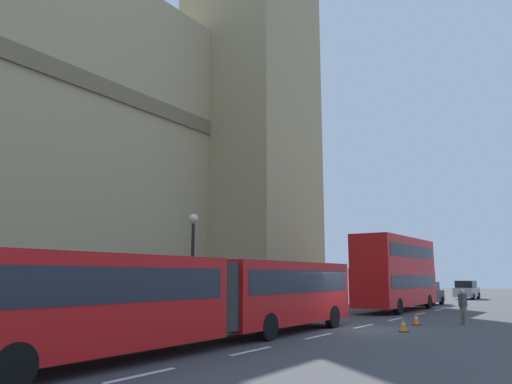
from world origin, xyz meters
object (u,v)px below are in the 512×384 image
at_px(sedan_trailing, 467,290).
at_px(pedestrian_near_cones, 463,305).
at_px(double_decker_bus, 396,270).
at_px(traffic_cone_west, 403,325).
at_px(sedan_lead, 426,294).
at_px(street_lamp, 193,260).
at_px(traffic_cone_middle, 416,319).
at_px(articulated_bus, 206,293).

bearing_deg(sedan_trailing, pedestrian_near_cones, -169.22).
xyz_separation_m(double_decker_bus, traffic_cone_west, (-12.35, -4.28, -2.43)).
height_order(sedan_trailing, traffic_cone_west, sedan_trailing).
height_order(sedan_lead, traffic_cone_west, sedan_lead).
distance_m(double_decker_bus, street_lamp, 16.48).
xyz_separation_m(sedan_trailing, traffic_cone_west, (-33.28, -3.99, -0.63)).
bearing_deg(double_decker_bus, pedestrian_near_cones, -142.80).
relative_size(sedan_lead, pedestrian_near_cones, 2.60).
height_order(traffic_cone_west, traffic_cone_middle, same).
distance_m(sedan_lead, pedestrian_near_cones, 16.62).
distance_m(traffic_cone_west, traffic_cone_middle, 3.30).
xyz_separation_m(sedan_lead, street_lamp, (-23.84, 4.26, 2.14)).
relative_size(traffic_cone_west, pedestrian_near_cones, 0.34).
height_order(sedan_lead, sedan_trailing, same).
xyz_separation_m(articulated_bus, sedan_lead, (28.19, 0.25, -0.83)).
bearing_deg(sedan_trailing, traffic_cone_middle, -173.21).
distance_m(sedan_trailing, traffic_cone_west, 33.53).
bearing_deg(articulated_bus, sedan_lead, 0.51).
bearing_deg(sedan_lead, sedan_trailing, -2.40).
height_order(double_decker_bus, sedan_lead, double_decker_bus).
height_order(double_decker_bus, pedestrian_near_cones, double_decker_bus).
bearing_deg(double_decker_bus, traffic_cone_west, -160.88).
xyz_separation_m(sedan_lead, traffic_cone_west, (-20.33, -4.53, -0.63)).
distance_m(sedan_trailing, pedestrian_near_cones, 28.97).
height_order(sedan_trailing, pedestrian_near_cones, sedan_trailing).
distance_m(articulated_bus, sedan_trailing, 41.14).
bearing_deg(traffic_cone_west, pedestrian_near_cones, -16.56).
xyz_separation_m(double_decker_bus, sedan_trailing, (20.94, -0.29, -1.80)).
relative_size(double_decker_bus, sedan_trailing, 2.38).
relative_size(sedan_lead, traffic_cone_middle, 7.59).
distance_m(street_lamp, pedestrian_near_cones, 13.35).
bearing_deg(sedan_lead, traffic_cone_middle, -166.44).
bearing_deg(traffic_cone_middle, sedan_lead, 13.56).
relative_size(double_decker_bus, traffic_cone_west, 18.05).
bearing_deg(sedan_trailing, double_decker_bus, 179.19).
xyz_separation_m(sedan_lead, traffic_cone_middle, (-17.06, -4.11, -0.63)).
xyz_separation_m(traffic_cone_middle, pedestrian_near_cones, (1.55, -1.85, 0.63)).
bearing_deg(sedan_trailing, articulated_bus, 179.59).
height_order(double_decker_bus, traffic_cone_middle, double_decker_bus).
height_order(street_lamp, pedestrian_near_cones, street_lamp).
bearing_deg(articulated_bus, street_lamp, 46.04).
relative_size(articulated_bus, pedestrian_near_cones, 10.85).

